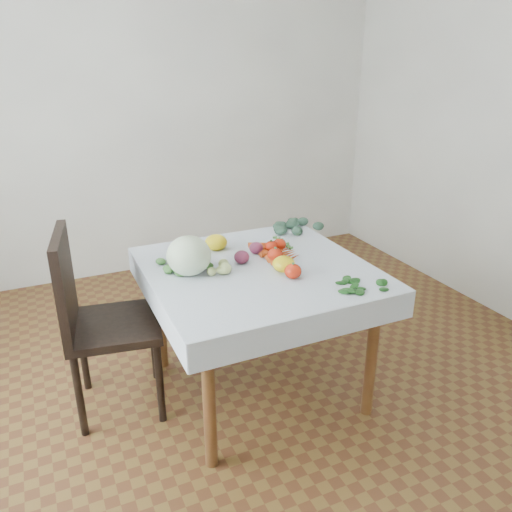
{
  "coord_description": "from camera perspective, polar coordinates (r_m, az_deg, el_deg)",
  "views": [
    {
      "loc": [
        -1.0,
        -2.17,
        1.79
      ],
      "look_at": [
        -0.01,
        0.0,
        0.82
      ],
      "focal_mm": 35.0,
      "sensor_mm": 36.0,
      "label": 1
    }
  ],
  "objects": [
    {
      "name": "onion_a",
      "position": [
        2.77,
        0.02,
        0.92
      ],
      "size": [
        0.09,
        0.09,
        0.07
      ],
      "primitive_type": "ellipsoid",
      "rotation": [
        0.0,
        0.0,
        0.21
      ],
      "color": "#4F162F",
      "rests_on": "tablecloth"
    },
    {
      "name": "dill_bunch",
      "position": [
        2.61,
        -7.88,
        -1.09
      ],
      "size": [
        0.28,
        0.22,
        0.03
      ],
      "color": "#4F873E",
      "rests_on": "tablecloth"
    },
    {
      "name": "heirloom_front",
      "position": [
        2.54,
        3.2,
        -0.92
      ],
      "size": [
        0.14,
        0.14,
        0.08
      ],
      "primitive_type": "ellipsoid",
      "rotation": [
        0.0,
        0.0,
        0.21
      ],
      "color": "yellow",
      "rests_on": "tablecloth"
    },
    {
      "name": "tomato_c",
      "position": [
        2.47,
        4.25,
        -1.75
      ],
      "size": [
        0.1,
        0.1,
        0.07
      ],
      "primitive_type": "ellipsoid",
      "rotation": [
        0.0,
        0.0,
        -0.26
      ],
      "color": "red",
      "rests_on": "tablecloth"
    },
    {
      "name": "chair",
      "position": [
        2.66,
        -18.09,
        -6.19
      ],
      "size": [
        0.52,
        0.52,
        1.01
      ],
      "color": "black",
      "rests_on": "ground"
    },
    {
      "name": "basil_bunch",
      "position": [
        2.45,
        11.93,
        -3.18
      ],
      "size": [
        0.28,
        0.21,
        0.01
      ],
      "color": "#1C541A",
      "rests_on": "tablecloth"
    },
    {
      "name": "tomatillo_cluster",
      "position": [
        2.54,
        -3.99,
        -1.39
      ],
      "size": [
        0.16,
        0.1,
        0.05
      ],
      "color": "#B7C672",
      "rests_on": "tablecloth"
    },
    {
      "name": "carrot_bunch",
      "position": [
        2.77,
        2.4,
        0.5
      ],
      "size": [
        0.21,
        0.36,
        0.03
      ],
      "color": "#CC5216",
      "rests_on": "tablecloth"
    },
    {
      "name": "tomato_d",
      "position": [
        2.82,
        2.68,
        1.33
      ],
      "size": [
        0.08,
        0.08,
        0.07
      ],
      "primitive_type": "ellipsoid",
      "rotation": [
        0.0,
        0.0,
        -0.07
      ],
      "color": "red",
      "rests_on": "tablecloth"
    },
    {
      "name": "tablecloth",
      "position": [
        2.61,
        0.22,
        -1.34
      ],
      "size": [
        1.12,
        1.12,
        0.01
      ],
      "primitive_type": "cube",
      "color": "white",
      "rests_on": "table"
    },
    {
      "name": "tomato_b",
      "position": [
        2.66,
        2.21,
        0.11
      ],
      "size": [
        0.1,
        0.1,
        0.07
      ],
      "primitive_type": "ellipsoid",
      "rotation": [
        0.0,
        0.0,
        0.24
      ],
      "color": "red",
      "rests_on": "tablecloth"
    },
    {
      "name": "kale_bunch",
      "position": [
        3.17,
        4.76,
        3.39
      ],
      "size": [
        0.32,
        0.24,
        0.04
      ],
      "color": "#32523F",
      "rests_on": "tablecloth"
    },
    {
      "name": "cabbage",
      "position": [
        2.51,
        -7.69,
        0.04
      ],
      "size": [
        0.22,
        0.22,
        0.2
      ],
      "primitive_type": "ellipsoid",
      "rotation": [
        0.0,
        0.0,
        0.0
      ],
      "color": "beige",
      "rests_on": "tablecloth"
    },
    {
      "name": "onion_b",
      "position": [
        2.64,
        -1.64,
        -0.12
      ],
      "size": [
        0.09,
        0.09,
        0.07
      ],
      "primitive_type": "ellipsoid",
      "rotation": [
        0.0,
        0.0,
        0.13
      ],
      "color": "#4F162F",
      "rests_on": "tablecloth"
    },
    {
      "name": "ground",
      "position": [
        2.99,
        0.19,
        -14.7
      ],
      "size": [
        4.0,
        4.0,
        0.0
      ],
      "primitive_type": "plane",
      "color": "brown"
    },
    {
      "name": "back_wall",
      "position": [
        4.31,
        -11.42,
        15.88
      ],
      "size": [
        4.0,
        0.04,
        2.7
      ],
      "primitive_type": "cube",
      "color": "white",
      "rests_on": "ground"
    },
    {
      "name": "table",
      "position": [
        2.65,
        0.21,
        -3.31
      ],
      "size": [
        1.0,
        1.0,
        0.75
      ],
      "color": "brown",
      "rests_on": "ground"
    },
    {
      "name": "tomato_a",
      "position": [
        2.79,
        1.74,
        1.06
      ],
      "size": [
        0.08,
        0.08,
        0.07
      ],
      "primitive_type": "ellipsoid",
      "rotation": [
        0.0,
        0.0,
        -0.06
      ],
      "color": "red",
      "rests_on": "tablecloth"
    },
    {
      "name": "heirloom_back",
      "position": [
        2.83,
        -4.59,
        1.56
      ],
      "size": [
        0.15,
        0.15,
        0.09
      ],
      "primitive_type": "ellipsoid",
      "rotation": [
        0.0,
        0.0,
        0.2
      ],
      "color": "yellow",
      "rests_on": "tablecloth"
    }
  ]
}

